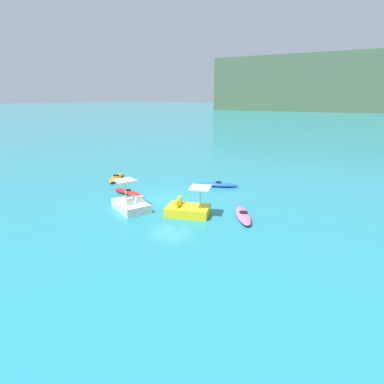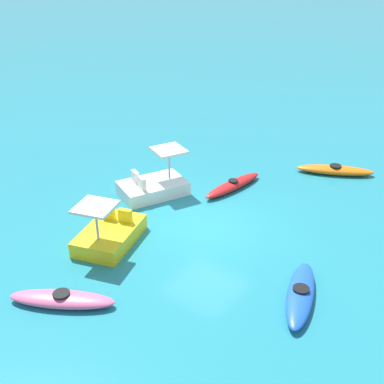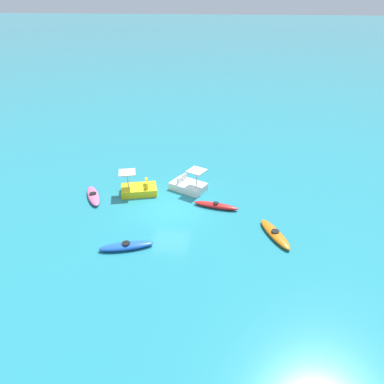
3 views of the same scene
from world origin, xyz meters
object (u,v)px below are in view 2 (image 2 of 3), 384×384
at_px(kayak_pink, 62,299).
at_px(pedal_boat_white, 153,186).
at_px(kayak_red, 233,185).
at_px(kayak_orange, 335,170).
at_px(pedal_boat_yellow, 109,233).
at_px(kayak_blue, 300,294).

bearing_deg(kayak_pink, pedal_boat_white, -159.93).
xyz_separation_m(kayak_red, kayak_orange, (-3.66, 2.52, 0.00)).
xyz_separation_m(pedal_boat_yellow, pedal_boat_white, (-3.31, -1.10, 0.00)).
height_order(kayak_orange, pedal_boat_yellow, pedal_boat_yellow).
distance_m(kayak_red, pedal_boat_yellow, 5.58).
relative_size(kayak_red, pedal_boat_yellow, 1.08).
height_order(kayak_pink, pedal_boat_white, pedal_boat_white).
xyz_separation_m(kayak_blue, kayak_orange, (-7.98, -2.48, -0.00)).
relative_size(kayak_red, pedal_boat_white, 1.07).
xyz_separation_m(kayak_red, pedal_boat_white, (2.17, -2.13, 0.17)).
bearing_deg(kayak_orange, kayak_red, -34.61).
height_order(kayak_red, kayak_blue, same).
distance_m(kayak_blue, pedal_boat_white, 7.46).
distance_m(kayak_red, pedal_boat_white, 3.04).
distance_m(kayak_pink, pedal_boat_yellow, 3.09).
bearing_deg(kayak_orange, kayak_blue, 17.29).
height_order(kayak_red, pedal_boat_yellow, pedal_boat_yellow).
bearing_deg(kayak_red, pedal_boat_white, -44.44).
height_order(kayak_red, kayak_pink, same).
relative_size(kayak_blue, pedal_boat_yellow, 1.08).
distance_m(kayak_red, kayak_orange, 4.44).
bearing_deg(kayak_blue, kayak_red, -130.82).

